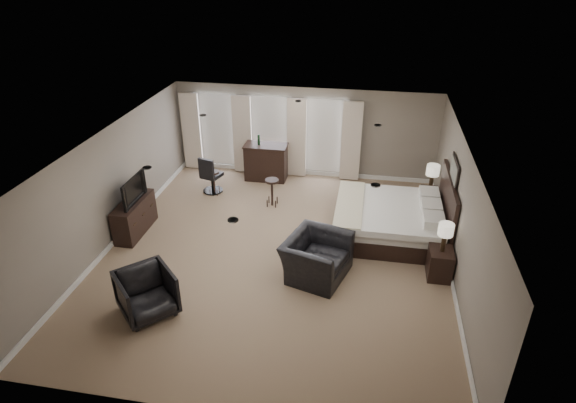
% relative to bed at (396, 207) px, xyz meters
% --- Properties ---
extents(room, '(7.60, 8.60, 2.64)m').
position_rel_bed_xyz_m(room, '(-2.58, -1.19, 0.52)').
color(room, '#876E55').
rests_on(room, ground).
extents(window_bay, '(5.25, 0.20, 2.30)m').
position_rel_bed_xyz_m(window_bay, '(-3.58, 2.92, 0.43)').
color(window_bay, silver).
rests_on(window_bay, room).
extents(bed, '(2.44, 2.33, 1.55)m').
position_rel_bed_xyz_m(bed, '(0.00, 0.00, 0.00)').
color(bed, silver).
rests_on(bed, ground).
extents(nightstand_near, '(0.47, 0.58, 0.63)m').
position_rel_bed_xyz_m(nightstand_near, '(0.89, -1.45, -0.46)').
color(nightstand_near, black).
rests_on(nightstand_near, ground).
extents(nightstand_far, '(0.43, 0.52, 0.57)m').
position_rel_bed_xyz_m(nightstand_far, '(0.89, 1.45, -0.49)').
color(nightstand_far, black).
rests_on(nightstand_far, ground).
extents(lamp_near, '(0.30, 0.30, 0.62)m').
position_rel_bed_xyz_m(lamp_near, '(0.89, -1.45, 0.17)').
color(lamp_near, beige).
rests_on(lamp_near, nightstand_near).
extents(lamp_far, '(0.33, 0.33, 0.67)m').
position_rel_bed_xyz_m(lamp_far, '(0.89, 1.45, 0.13)').
color(lamp_far, beige).
rests_on(lamp_far, nightstand_far).
extents(wall_art, '(0.04, 0.96, 0.56)m').
position_rel_bed_xyz_m(wall_art, '(1.12, 0.00, 0.97)').
color(wall_art, slate).
rests_on(wall_art, room).
extents(dresser, '(0.46, 1.41, 0.82)m').
position_rel_bed_xyz_m(dresser, '(-6.03, -0.90, -0.37)').
color(dresser, black).
rests_on(dresser, ground).
extents(tv, '(0.62, 1.07, 0.14)m').
position_rel_bed_xyz_m(tv, '(-6.03, -0.90, 0.11)').
color(tv, black).
rests_on(tv, dresser).
extents(armchair_near, '(1.22, 1.52, 1.16)m').
position_rel_bed_xyz_m(armchair_near, '(-1.60, -1.83, -0.20)').
color(armchair_near, black).
rests_on(armchair_near, ground).
extents(armchair_far, '(1.29, 1.29, 0.97)m').
position_rel_bed_xyz_m(armchair_far, '(-4.52, -3.53, -0.29)').
color(armchair_far, black).
rests_on(armchair_far, ground).
extents(bar_counter, '(1.22, 0.64, 1.07)m').
position_rel_bed_xyz_m(bar_counter, '(-3.61, 2.51, -0.24)').
color(bar_counter, black).
rests_on(bar_counter, ground).
extents(bar_stool_left, '(0.41, 0.41, 0.68)m').
position_rel_bed_xyz_m(bar_stool_left, '(-4.80, 1.32, -0.44)').
color(bar_stool_left, black).
rests_on(bar_stool_left, ground).
extents(bar_stool_right, '(0.47, 0.47, 0.75)m').
position_rel_bed_xyz_m(bar_stool_right, '(-3.11, 0.95, -0.40)').
color(bar_stool_right, black).
rests_on(bar_stool_right, ground).
extents(desk_chair, '(0.67, 0.67, 1.06)m').
position_rel_bed_xyz_m(desk_chair, '(-4.90, 1.45, -0.25)').
color(desk_chair, black).
rests_on(desk_chair, ground).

